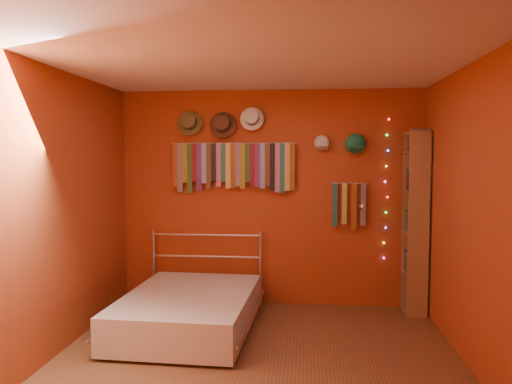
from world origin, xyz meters
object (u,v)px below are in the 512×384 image
(reading_lamp, at_px, (362,206))
(tie_rack, at_px, (234,165))
(bed, at_px, (189,310))
(bookshelf, at_px, (420,222))

(reading_lamp, bearing_deg, tie_rack, 173.83)
(tie_rack, relative_size, bed, 0.80)
(reading_lamp, bearing_deg, bed, -156.06)
(tie_rack, bearing_deg, reading_lamp, -6.17)
(reading_lamp, height_order, bed, reading_lamp)
(bookshelf, xyz_separation_m, bed, (-2.40, -0.79, -0.81))
(tie_rack, height_order, bookshelf, bookshelf)
(reading_lamp, xyz_separation_m, bed, (-1.77, -0.79, -0.98))
(tie_rack, xyz_separation_m, reading_lamp, (1.46, -0.16, -0.46))
(reading_lamp, distance_m, bed, 2.17)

